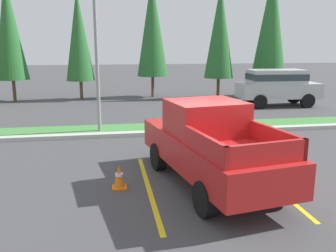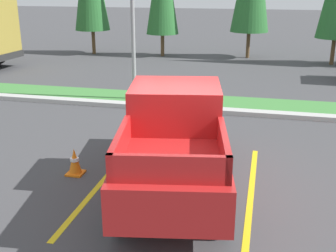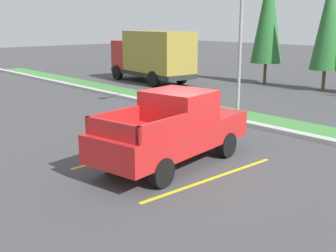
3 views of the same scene
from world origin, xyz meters
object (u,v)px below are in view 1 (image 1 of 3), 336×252
(suv_distant, at_px, (277,85))
(cypress_tree_leftmost, at_px, (9,28))
(street_light, at_px, (96,32))
(cypress_tree_rightmost, at_px, (271,21))
(cypress_tree_center, at_px, (152,27))
(cypress_tree_right_inner, at_px, (220,31))
(traffic_cone, at_px, (119,177))
(pickup_truck_main, at_px, (209,144))
(cypress_tree_left_inner, at_px, (79,36))

(suv_distant, height_order, cypress_tree_leftmost, cypress_tree_leftmost)
(street_light, height_order, cypress_tree_rightmost, cypress_tree_rightmost)
(suv_distant, xyz_separation_m, cypress_tree_center, (-6.60, 5.03, 3.43))
(suv_distant, xyz_separation_m, street_light, (-10.04, -5.08, 2.73))
(cypress_tree_leftmost, bearing_deg, cypress_tree_right_inner, -2.06)
(street_light, height_order, cypress_tree_center, cypress_tree_center)
(suv_distant, xyz_separation_m, traffic_cone, (-9.47, -11.12, -0.95))
(pickup_truck_main, height_order, cypress_tree_rightmost, cypress_tree_rightmost)
(cypress_tree_left_inner, xyz_separation_m, cypress_tree_rightmost, (12.66, -0.33, 1.02))
(street_light, relative_size, cypress_tree_leftmost, 0.90)
(cypress_tree_leftmost, xyz_separation_m, cypress_tree_rightmost, (16.76, -0.18, 0.59))
(street_light, height_order, cypress_tree_right_inner, cypress_tree_right_inner)
(cypress_tree_left_inner, bearing_deg, street_light, -82.34)
(traffic_cone, bearing_deg, cypress_tree_left_inner, 96.78)
(cypress_tree_rightmost, bearing_deg, suv_distant, -107.46)
(cypress_tree_right_inner, bearing_deg, pickup_truck_main, -107.94)
(suv_distant, height_order, cypress_tree_rightmost, cypress_tree_rightmost)
(pickup_truck_main, relative_size, cypress_tree_left_inner, 0.79)
(pickup_truck_main, relative_size, cypress_tree_right_inner, 0.74)
(street_light, relative_size, cypress_tree_left_inner, 0.99)
(street_light, relative_size, cypress_tree_right_inner, 0.92)
(cypress_tree_left_inner, bearing_deg, pickup_truck_main, -75.37)
(cypress_tree_center, bearing_deg, cypress_tree_left_inner, -174.18)
(suv_distant, bearing_deg, pickup_truck_main, -122.77)
(cypress_tree_leftmost, height_order, cypress_tree_rightmost, cypress_tree_rightmost)
(street_light, distance_m, cypress_tree_right_inner, 11.88)
(cypress_tree_left_inner, relative_size, cypress_tree_right_inner, 0.93)
(cypress_tree_center, bearing_deg, pickup_truck_main, -92.17)
(street_light, height_order, cypress_tree_leftmost, cypress_tree_leftmost)
(cypress_tree_center, distance_m, cypress_tree_rightmost, 7.98)
(traffic_cone, bearing_deg, pickup_truck_main, -2.26)
(pickup_truck_main, relative_size, traffic_cone, 9.12)
(pickup_truck_main, distance_m, street_light, 7.36)
(cypress_tree_center, xyz_separation_m, traffic_cone, (-2.87, -16.16, -4.37))
(cypress_tree_right_inner, bearing_deg, cypress_tree_leftmost, 177.94)
(pickup_truck_main, height_order, cypress_tree_leftmost, cypress_tree_leftmost)
(suv_distant, distance_m, cypress_tree_center, 8.98)
(street_light, distance_m, cypress_tree_left_inner, 9.72)
(suv_distant, relative_size, cypress_tree_left_inner, 0.68)
(suv_distant, distance_m, cypress_tree_right_inner, 5.54)
(cypress_tree_right_inner, height_order, traffic_cone, cypress_tree_right_inner)
(cypress_tree_center, xyz_separation_m, cypress_tree_rightmost, (7.93, -0.81, 0.41))
(cypress_tree_leftmost, bearing_deg, street_light, -60.40)
(pickup_truck_main, xyz_separation_m, traffic_cone, (-2.25, 0.09, -0.75))
(suv_distant, xyz_separation_m, cypress_tree_rightmost, (1.33, 4.23, 3.84))
(cypress_tree_rightmost, relative_size, traffic_cone, 14.36)
(street_light, bearing_deg, cypress_tree_center, 71.23)
(suv_distant, xyz_separation_m, cypress_tree_leftmost, (-15.43, 4.40, 3.25))
(pickup_truck_main, bearing_deg, cypress_tree_rightmost, 61.03)
(cypress_tree_leftmost, xyz_separation_m, cypress_tree_right_inner, (13.11, -0.47, -0.12))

